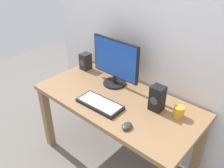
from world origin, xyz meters
name	(u,v)px	position (x,y,z in m)	size (l,w,h in m)	color
ground_plane	(116,159)	(0.00, 0.00, 0.00)	(6.00, 6.00, 0.00)	slate
desk	(116,109)	(0.00, 0.00, 0.61)	(1.39, 0.67, 0.72)	#936D47
monitor	(115,62)	(-0.17, 0.18, 0.93)	(0.48, 0.21, 0.41)	black
keyboard_primary	(100,104)	(-0.04, -0.16, 0.73)	(0.38, 0.18, 0.03)	black
mouse	(127,126)	(0.28, -0.22, 0.73)	(0.06, 0.09, 0.03)	#333338
speaker_right	(157,98)	(0.32, 0.09, 0.82)	(0.10, 0.10, 0.20)	black
speaker_left	(86,61)	(-0.58, 0.20, 0.80)	(0.09, 0.10, 0.16)	#232328
coffee_mug	(179,112)	(0.49, 0.12, 0.76)	(0.08, 0.08, 0.09)	orange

